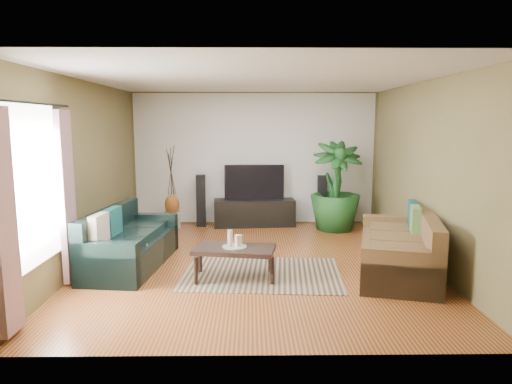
{
  "coord_description": "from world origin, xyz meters",
  "views": [
    {
      "loc": [
        -0.08,
        -6.62,
        2.1
      ],
      "look_at": [
        0.0,
        0.2,
        1.05
      ],
      "focal_mm": 32.0,
      "sensor_mm": 36.0,
      "label": 1
    }
  ],
  "objects_px": {
    "sofa_right": "(398,242)",
    "television": "(254,182)",
    "pedestal": "(172,220)",
    "potted_plant": "(336,186)",
    "sofa_left": "(131,238)",
    "speaker_right": "(322,201)",
    "speaker_left": "(201,201)",
    "vase": "(172,205)",
    "coffee_table": "(235,263)",
    "tv_stand": "(254,213)",
    "side_table": "(118,241)"
  },
  "relations": [
    {
      "from": "sofa_right",
      "to": "potted_plant",
      "type": "relative_size",
      "value": 1.25
    },
    {
      "from": "sofa_right",
      "to": "vase",
      "type": "distance_m",
      "value": 4.57
    },
    {
      "from": "sofa_right",
      "to": "television",
      "type": "distance_m",
      "value": 3.57
    },
    {
      "from": "sofa_right",
      "to": "speaker_left",
      "type": "relative_size",
      "value": 2.07
    },
    {
      "from": "pedestal",
      "to": "sofa_left",
      "type": "bearing_deg",
      "value": -94.09
    },
    {
      "from": "tv_stand",
      "to": "coffee_table",
      "type": "bearing_deg",
      "value": -99.82
    },
    {
      "from": "television",
      "to": "vase",
      "type": "xyz_separation_m",
      "value": [
        -1.64,
        -0.15,
        -0.44
      ]
    },
    {
      "from": "sofa_left",
      "to": "tv_stand",
      "type": "bearing_deg",
      "value": -28.68
    },
    {
      "from": "speaker_right",
      "to": "pedestal",
      "type": "xyz_separation_m",
      "value": [
        -3.02,
        -0.15,
        -0.36
      ]
    },
    {
      "from": "potted_plant",
      "to": "pedestal",
      "type": "relative_size",
      "value": 5.45
    },
    {
      "from": "pedestal",
      "to": "vase",
      "type": "relative_size",
      "value": 0.78
    },
    {
      "from": "speaker_left",
      "to": "vase",
      "type": "height_order",
      "value": "speaker_left"
    },
    {
      "from": "tv_stand",
      "to": "speaker_right",
      "type": "distance_m",
      "value": 1.4
    },
    {
      "from": "speaker_right",
      "to": "pedestal",
      "type": "bearing_deg",
      "value": -172.98
    },
    {
      "from": "sofa_right",
      "to": "television",
      "type": "bearing_deg",
      "value": -131.12
    },
    {
      "from": "coffee_table",
      "to": "vase",
      "type": "relative_size",
      "value": 2.62
    },
    {
      "from": "potted_plant",
      "to": "sofa_left",
      "type": "bearing_deg",
      "value": -146.54
    },
    {
      "from": "sofa_left",
      "to": "pedestal",
      "type": "xyz_separation_m",
      "value": [
        0.18,
        2.47,
        -0.27
      ]
    },
    {
      "from": "coffee_table",
      "to": "pedestal",
      "type": "xyz_separation_m",
      "value": [
        -1.35,
        3.03,
        -0.06
      ]
    },
    {
      "from": "sofa_left",
      "to": "potted_plant",
      "type": "distance_m",
      "value": 4.1
    },
    {
      "from": "speaker_right",
      "to": "coffee_table",
      "type": "bearing_deg",
      "value": -113.52
    },
    {
      "from": "speaker_left",
      "to": "television",
      "type": "bearing_deg",
      "value": -3.88
    },
    {
      "from": "coffee_table",
      "to": "vase",
      "type": "height_order",
      "value": "vase"
    },
    {
      "from": "coffee_table",
      "to": "television",
      "type": "bearing_deg",
      "value": 93.92
    },
    {
      "from": "sofa_right",
      "to": "potted_plant",
      "type": "bearing_deg",
      "value": -156.25
    },
    {
      "from": "tv_stand",
      "to": "speaker_right",
      "type": "xyz_separation_m",
      "value": [
        1.38,
        0.0,
        0.24
      ]
    },
    {
      "from": "speaker_left",
      "to": "vase",
      "type": "bearing_deg",
      "value": -169.05
    },
    {
      "from": "vase",
      "to": "side_table",
      "type": "relative_size",
      "value": 0.85
    },
    {
      "from": "coffee_table",
      "to": "pedestal",
      "type": "distance_m",
      "value": 3.32
    },
    {
      "from": "sofa_right",
      "to": "vase",
      "type": "height_order",
      "value": "sofa_right"
    },
    {
      "from": "pedestal",
      "to": "television",
      "type": "bearing_deg",
      "value": 5.18
    },
    {
      "from": "television",
      "to": "pedestal",
      "type": "bearing_deg",
      "value": -174.82
    },
    {
      "from": "tv_stand",
      "to": "television",
      "type": "height_order",
      "value": "television"
    },
    {
      "from": "television",
      "to": "vase",
      "type": "bearing_deg",
      "value": -174.82
    },
    {
      "from": "speaker_left",
      "to": "vase",
      "type": "xyz_separation_m",
      "value": [
        -0.56,
        -0.15,
        -0.06
      ]
    },
    {
      "from": "sofa_left",
      "to": "vase",
      "type": "xyz_separation_m",
      "value": [
        0.18,
        2.47,
        0.04
      ]
    },
    {
      "from": "television",
      "to": "side_table",
      "type": "xyz_separation_m",
      "value": [
        -2.15,
        -2.13,
        -0.66
      ]
    },
    {
      "from": "pedestal",
      "to": "speaker_right",
      "type": "bearing_deg",
      "value": 2.82
    },
    {
      "from": "sofa_right",
      "to": "coffee_table",
      "type": "xyz_separation_m",
      "value": [
        -2.28,
        -0.25,
        -0.21
      ]
    },
    {
      "from": "television",
      "to": "pedestal",
      "type": "relative_size",
      "value": 3.77
    },
    {
      "from": "tv_stand",
      "to": "pedestal",
      "type": "height_order",
      "value": "tv_stand"
    },
    {
      "from": "television",
      "to": "speaker_left",
      "type": "bearing_deg",
      "value": 180.0
    },
    {
      "from": "sofa_left",
      "to": "sofa_right",
      "type": "xyz_separation_m",
      "value": [
        3.81,
        -0.31,
        0.0
      ]
    },
    {
      "from": "coffee_table",
      "to": "television",
      "type": "height_order",
      "value": "television"
    },
    {
      "from": "tv_stand",
      "to": "speaker_right",
      "type": "relative_size",
      "value": 1.59
    },
    {
      "from": "tv_stand",
      "to": "speaker_left",
      "type": "height_order",
      "value": "speaker_left"
    },
    {
      "from": "coffee_table",
      "to": "sofa_left",
      "type": "bearing_deg",
      "value": 168.84
    },
    {
      "from": "sofa_left",
      "to": "speaker_left",
      "type": "bearing_deg",
      "value": -9.64
    },
    {
      "from": "side_table",
      "to": "coffee_table",
      "type": "bearing_deg",
      "value": -29.49
    },
    {
      "from": "coffee_table",
      "to": "vase",
      "type": "xyz_separation_m",
      "value": [
        -1.35,
        3.03,
        0.24
      ]
    }
  ]
}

